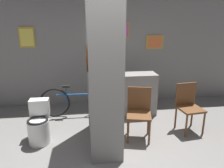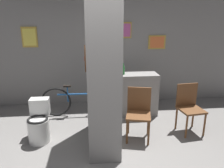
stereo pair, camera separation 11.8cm
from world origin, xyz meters
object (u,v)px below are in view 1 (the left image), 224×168
chair_by_doorway (188,105)px  bicycle (79,101)px  chair_near_pillar (139,111)px  bottle_tall (122,70)px  toilet (39,125)px

chair_by_doorway → bicycle: (-2.11, 0.94, -0.17)m
chair_near_pillar → chair_by_doorway: size_ratio=1.00×
bicycle → bottle_tall: size_ratio=6.41×
toilet → chair_near_pillar: bearing=-2.2°
bicycle → chair_by_doorway: bearing=-23.9°
chair_near_pillar → chair_by_doorway: 1.03m
toilet → bicycle: (0.69, 1.01, 0.03)m
toilet → chair_near_pillar: (1.79, -0.07, 0.21)m
chair_near_pillar → bottle_tall: bearing=110.8°
chair_by_doorway → bicycle: chair_by_doorway is taller
chair_by_doorway → bicycle: bearing=148.9°
chair_by_doorway → toilet: bearing=174.4°
chair_near_pillar → bicycle: bearing=149.0°
chair_by_doorway → chair_near_pillar: bearing=-179.1°
chair_near_pillar → bottle_tall: 1.17m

